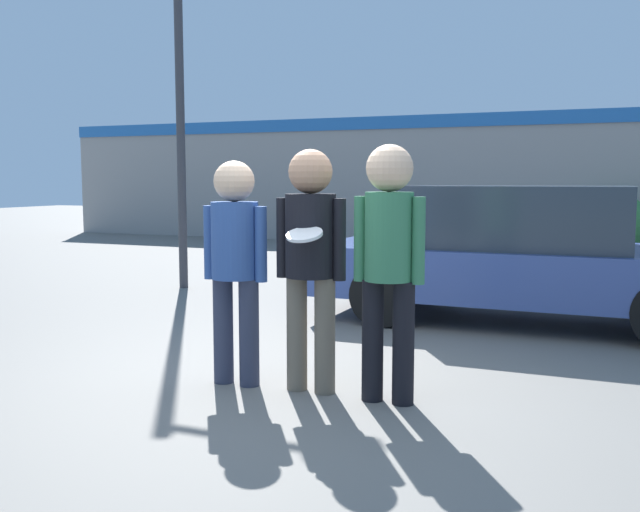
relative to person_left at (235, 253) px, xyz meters
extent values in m
plane|color=#66635E|center=(0.32, 0.08, -0.99)|extent=(56.00, 56.00, 0.00)
cube|color=gray|center=(0.32, 11.85, 0.51)|extent=(24.00, 0.18, 3.01)
cube|color=#2666B2|center=(0.32, 11.74, 1.87)|extent=(24.00, 0.04, 0.30)
cylinder|color=#2D3347|center=(-0.11, 0.00, -0.59)|extent=(0.15, 0.15, 0.80)
cylinder|color=#2D3347|center=(0.11, 0.00, -0.59)|extent=(0.15, 0.15, 0.80)
cylinder|color=#2D4C8C|center=(0.00, 0.00, 0.09)|extent=(0.35, 0.35, 0.57)
cylinder|color=#2D4C8C|center=(-0.22, 0.00, 0.07)|extent=(0.09, 0.09, 0.55)
cylinder|color=#2D4C8C|center=(0.22, 0.00, 0.07)|extent=(0.09, 0.09, 0.55)
sphere|color=#DBB28E|center=(0.00, 0.00, 0.53)|extent=(0.30, 0.30, 0.30)
cylinder|color=#665B4C|center=(0.48, 0.05, -0.57)|extent=(0.15, 0.15, 0.84)
cylinder|color=#665B4C|center=(0.70, 0.05, -0.57)|extent=(0.15, 0.15, 0.84)
cylinder|color=black|center=(0.59, 0.05, 0.14)|extent=(0.36, 0.36, 0.59)
cylinder|color=black|center=(0.37, 0.05, 0.12)|extent=(0.09, 0.09, 0.58)
cylinder|color=black|center=(0.81, 0.05, 0.12)|extent=(0.09, 0.09, 0.58)
sphere|color=tan|center=(0.59, 0.05, 0.60)|extent=(0.31, 0.31, 0.31)
cylinder|color=white|center=(0.66, -0.21, 0.17)|extent=(0.25, 0.25, 0.10)
cylinder|color=black|center=(1.07, 0.02, -0.57)|extent=(0.15, 0.15, 0.85)
cylinder|color=black|center=(1.29, 0.02, -0.57)|extent=(0.15, 0.15, 0.85)
cylinder|color=#33724C|center=(1.18, 0.02, 0.16)|extent=(0.33, 0.33, 0.60)
cylinder|color=#33724C|center=(0.98, 0.02, 0.13)|extent=(0.09, 0.09, 0.58)
cylinder|color=#33724C|center=(1.38, 0.02, 0.13)|extent=(0.09, 0.09, 0.58)
sphere|color=#DBB28E|center=(1.18, 0.02, 0.62)|extent=(0.32, 0.32, 0.32)
cube|color=#334784|center=(1.71, 3.28, -0.45)|extent=(4.35, 1.87, 0.54)
cube|color=#28333D|center=(1.62, 3.28, 0.15)|extent=(2.26, 1.61, 0.65)
cylinder|color=black|center=(0.36, 4.11, -0.66)|extent=(0.66, 0.22, 0.66)
cylinder|color=black|center=(0.36, 2.44, -0.66)|extent=(0.66, 0.22, 0.66)
cylinder|color=#38383D|center=(-3.05, 3.90, 1.76)|extent=(0.12, 0.12, 5.50)
sphere|color=#387A3D|center=(2.64, 11.06, -0.39)|extent=(1.21, 1.21, 1.21)
camera|label=1|loc=(2.60, -4.58, 0.54)|focal=40.00mm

